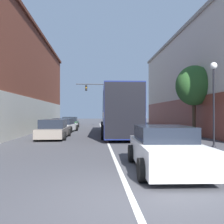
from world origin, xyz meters
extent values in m
plane|color=#424247|center=(0.00, 0.00, 0.00)|extent=(160.00, 160.00, 0.00)
cube|color=silver|center=(0.00, 14.88, 0.00)|extent=(0.14, 41.77, 0.01)
cube|color=#B7B2A3|center=(-6.55, 16.69, 1.60)|extent=(0.24, 28.11, 3.20)
cube|color=beige|center=(11.47, 17.53, 5.00)|extent=(7.93, 22.76, 10.00)
cube|color=brown|center=(7.55, 17.53, 1.60)|extent=(0.24, 22.30, 3.20)
cube|color=gray|center=(11.47, 17.53, 9.85)|extent=(8.25, 22.99, 0.30)
cube|color=navy|center=(1.13, 14.09, 1.98)|extent=(2.80, 11.94, 3.51)
cube|color=black|center=(1.13, 14.09, 2.61)|extent=(2.85, 11.71, 1.12)
cube|color=beige|center=(1.13, 14.09, 1.70)|extent=(2.84, 11.83, 0.35)
cube|color=black|center=(0.98, 8.17, 1.98)|extent=(2.46, 0.12, 3.37)
cylinder|color=black|center=(-0.06, 17.81, 0.50)|extent=(0.32, 1.01, 1.00)
cylinder|color=black|center=(2.51, 17.74, 0.50)|extent=(0.32, 1.01, 1.00)
cylinder|color=black|center=(-0.24, 10.44, 0.50)|extent=(0.32, 1.01, 1.00)
cylinder|color=black|center=(2.32, 10.38, 0.50)|extent=(0.32, 1.01, 1.00)
cube|color=silver|center=(1.44, 2.16, 0.53)|extent=(1.97, 3.93, 0.73)
cube|color=black|center=(1.45, 2.39, 1.14)|extent=(1.74, 2.08, 0.48)
cylinder|color=black|center=(0.57, 3.40, 0.31)|extent=(0.25, 0.63, 0.62)
cylinder|color=black|center=(2.43, 3.31, 0.31)|extent=(0.25, 0.63, 0.62)
cylinder|color=black|center=(0.46, 1.01, 0.31)|extent=(0.25, 0.63, 0.62)
cylinder|color=black|center=(2.31, 0.92, 0.31)|extent=(0.25, 0.63, 0.62)
cube|color=silver|center=(-3.80, 17.16, 0.47)|extent=(2.27, 4.38, 0.59)
cube|color=black|center=(-3.83, 16.95, 1.06)|extent=(1.87, 2.37, 0.59)
cylinder|color=black|center=(-4.53, 18.57, 0.32)|extent=(0.30, 0.66, 0.64)
cylinder|color=black|center=(-2.74, 18.33, 0.32)|extent=(0.30, 0.66, 0.64)
cylinder|color=black|center=(-4.86, 15.99, 0.32)|extent=(0.30, 0.66, 0.64)
cylinder|color=black|center=(-3.07, 15.75, 0.32)|extent=(0.30, 0.66, 0.64)
cube|color=#285633|center=(-3.95, 23.30, 0.51)|extent=(1.88, 4.37, 0.68)
cube|color=black|center=(-3.95, 23.09, 1.13)|extent=(1.69, 2.29, 0.56)
cylinder|color=black|center=(-4.91, 24.63, 0.31)|extent=(0.23, 0.62, 0.62)
cylinder|color=black|center=(-3.05, 24.67, 0.31)|extent=(0.23, 0.62, 0.62)
cylinder|color=black|center=(-4.86, 21.94, 0.31)|extent=(0.23, 0.62, 0.62)
cylinder|color=black|center=(-3.00, 21.98, 0.31)|extent=(0.23, 0.62, 0.62)
cube|color=slate|center=(-3.78, 11.54, 0.47)|extent=(1.82, 4.51, 0.61)
cube|color=black|center=(-3.78, 11.32, 1.08)|extent=(1.66, 2.35, 0.61)
cylinder|color=black|center=(-4.71, 12.93, 0.29)|extent=(0.22, 0.59, 0.59)
cylinder|color=black|center=(-2.86, 12.95, 0.29)|extent=(0.22, 0.59, 0.59)
cylinder|color=black|center=(-4.69, 10.14, 0.29)|extent=(0.22, 0.59, 0.59)
cylinder|color=black|center=(-2.84, 10.16, 0.29)|extent=(0.22, 0.59, 0.59)
cylinder|color=#333338|center=(5.95, 25.77, 3.11)|extent=(0.18, 0.18, 6.22)
cylinder|color=#333338|center=(1.23, 25.77, 5.92)|extent=(9.43, 0.12, 0.12)
cube|color=black|center=(3.12, 25.77, 5.40)|extent=(0.28, 0.24, 0.80)
sphere|color=red|center=(3.12, 25.61, 5.64)|extent=(0.18, 0.18, 0.18)
sphere|color=black|center=(3.12, 25.61, 5.40)|extent=(0.18, 0.18, 0.18)
sphere|color=black|center=(3.12, 25.61, 5.15)|extent=(0.18, 0.18, 0.18)
cube|color=black|center=(0.53, 25.77, 5.40)|extent=(0.28, 0.24, 0.80)
sphere|color=red|center=(0.53, 25.61, 5.64)|extent=(0.18, 0.18, 0.18)
sphere|color=black|center=(0.53, 25.61, 5.40)|extent=(0.18, 0.18, 0.18)
sphere|color=black|center=(0.53, 25.61, 5.15)|extent=(0.18, 0.18, 0.18)
cube|color=black|center=(-2.07, 25.77, 5.40)|extent=(0.28, 0.24, 0.80)
sphere|color=black|center=(-2.07, 25.61, 5.64)|extent=(0.18, 0.18, 0.18)
sphere|color=orange|center=(-2.07, 25.61, 5.40)|extent=(0.18, 0.18, 0.18)
sphere|color=black|center=(-2.07, 25.61, 5.15)|extent=(0.18, 0.18, 0.18)
cone|color=black|center=(5.56, 6.62, 0.10)|extent=(0.26, 0.26, 0.20)
cylinder|color=black|center=(5.56, 6.62, 2.11)|extent=(0.10, 0.10, 4.23)
sphere|color=white|center=(5.56, 6.62, 4.36)|extent=(0.37, 0.37, 0.37)
cylinder|color=#3D2D1E|center=(6.98, 12.04, 1.40)|extent=(0.26, 0.26, 2.80)
ellipsoid|color=#2D5B28|center=(6.98, 12.04, 4.02)|extent=(2.86, 2.58, 3.15)
camera|label=1|loc=(-0.75, -4.61, 1.77)|focal=35.00mm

